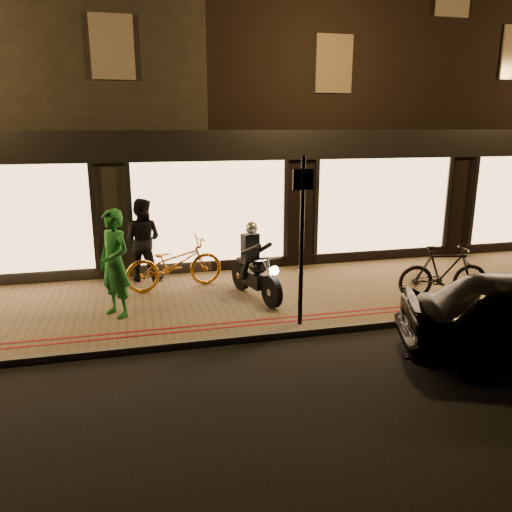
{
  "coord_description": "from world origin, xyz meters",
  "views": [
    {
      "loc": [
        -1.75,
        -7.69,
        3.59
      ],
      "look_at": [
        0.53,
        1.57,
        1.1
      ],
      "focal_mm": 35.0,
      "sensor_mm": 36.0,
      "label": 1
    }
  ],
  "objects_px": {
    "motorcycle": "(255,269)",
    "bicycle_gold": "(174,263)",
    "person_green": "(115,263)",
    "sign_post": "(302,233)"
  },
  "relations": [
    {
      "from": "motorcycle",
      "to": "sign_post",
      "type": "height_order",
      "value": "sign_post"
    },
    {
      "from": "bicycle_gold",
      "to": "person_green",
      "type": "height_order",
      "value": "person_green"
    },
    {
      "from": "sign_post",
      "to": "bicycle_gold",
      "type": "relative_size",
      "value": 1.4
    },
    {
      "from": "bicycle_gold",
      "to": "person_green",
      "type": "relative_size",
      "value": 1.06
    },
    {
      "from": "motorcycle",
      "to": "person_green",
      "type": "distance_m",
      "value": 2.8
    },
    {
      "from": "motorcycle",
      "to": "sign_post",
      "type": "distance_m",
      "value": 1.96
    },
    {
      "from": "motorcycle",
      "to": "bicycle_gold",
      "type": "xyz_separation_m",
      "value": [
        -1.56,
        1.01,
        -0.05
      ]
    },
    {
      "from": "motorcycle",
      "to": "bicycle_gold",
      "type": "height_order",
      "value": "motorcycle"
    },
    {
      "from": "bicycle_gold",
      "to": "person_green",
      "type": "distance_m",
      "value": 1.87
    },
    {
      "from": "sign_post",
      "to": "person_green",
      "type": "bearing_deg",
      "value": 159.17
    }
  ]
}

